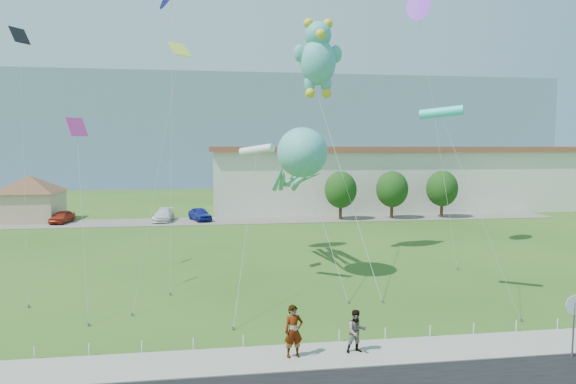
{
  "coord_description": "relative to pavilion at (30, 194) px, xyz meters",
  "views": [
    {
      "loc": [
        -4.16,
        -21.56,
        8.1
      ],
      "look_at": [
        0.21,
        8.0,
        5.5
      ],
      "focal_mm": 32.0,
      "sensor_mm": 36.0,
      "label": 1
    }
  ],
  "objects": [
    {
      "name": "pedestrian_right",
      "position": [
        25.34,
        -40.7,
        -2.08
      ],
      "size": [
        0.86,
        0.69,
        1.69
      ],
      "primitive_type": "imported",
      "rotation": [
        0.0,
        0.0,
        0.07
      ],
      "color": "gray",
      "rests_on": "sidewalk"
    },
    {
      "name": "tree_far",
      "position": [
        46.0,
        -4.0,
        0.36
      ],
      "size": [
        3.6,
        3.6,
        5.47
      ],
      "color": "#3F2B19",
      "rests_on": "ground"
    },
    {
      "name": "octopus_kite",
      "position": [
        25.25,
        -27.72,
        4.13
      ],
      "size": [
        3.09,
        11.91,
        9.32
      ],
      "color": "teal",
      "rests_on": "ground"
    },
    {
      "name": "small_kite_white",
      "position": [
        22.37,
        -30.05,
        4.86
      ],
      "size": [
        2.02,
        8.44,
        8.39
      ],
      "color": "silver",
      "rests_on": "ground"
    },
    {
      "name": "teddy_bear_kite",
      "position": [
        27.59,
        -22.17,
        11.72
      ],
      "size": [
        3.59,
        13.38,
        17.44
      ],
      "color": "teal",
      "rests_on": "ground"
    },
    {
      "name": "hill_ridge",
      "position": [
        24.0,
        82.0,
        9.48
      ],
      "size": [
        160.0,
        50.0,
        25.0
      ],
      "primitive_type": "cube",
      "color": "gray",
      "rests_on": "ground"
    },
    {
      "name": "small_kite_purple",
      "position": [
        35.46,
        -21.74,
        15.29
      ],
      "size": [
        1.8,
        7.25,
        19.48
      ],
      "color": "purple",
      "rests_on": "ground"
    },
    {
      "name": "stop_sign",
      "position": [
        33.5,
        -42.21,
        -1.15
      ],
      "size": [
        0.8,
        0.07,
        2.5
      ],
      "color": "slate",
      "rests_on": "ground"
    },
    {
      "name": "pedestrian_left",
      "position": [
        22.83,
        -40.77,
        -1.91
      ],
      "size": [
        0.79,
        0.58,
        2.02
      ],
      "primitive_type": "imported",
      "rotation": [
        0.0,
        0.0,
        0.14
      ],
      "color": "gray",
      "rests_on": "sidewalk"
    },
    {
      "name": "tree_near",
      "position": [
        34.0,
        -4.0,
        0.36
      ],
      "size": [
        3.6,
        3.6,
        5.47
      ],
      "color": "#3F2B19",
      "rests_on": "ground"
    },
    {
      "name": "parking_strip",
      "position": [
        24.0,
        -3.0,
        -2.99
      ],
      "size": [
        70.0,
        6.0,
        0.06
      ],
      "primitive_type": "cube",
      "color": "#59544C",
      "rests_on": "ground"
    },
    {
      "name": "warehouse",
      "position": [
        50.0,
        6.0,
        1.1
      ],
      "size": [
        61.0,
        15.0,
        8.2
      ],
      "color": "beige",
      "rests_on": "ground"
    },
    {
      "name": "rope_fence",
      "position": [
        24.0,
        -39.3,
        -2.77
      ],
      "size": [
        26.05,
        0.05,
        0.5
      ],
      "color": "white",
      "rests_on": "ground"
    },
    {
      "name": "small_kite_black",
      "position": [
        8.74,
        -26.87,
        9.84
      ],
      "size": [
        2.76,
        7.2,
        15.25
      ],
      "color": "black",
      "rests_on": "ground"
    },
    {
      "name": "parked_car_white",
      "position": [
        14.5,
        -2.41,
        -2.31
      ],
      "size": [
        2.24,
        4.68,
        1.32
      ],
      "primitive_type": "imported",
      "rotation": [
        0.0,
        0.0,
        -0.09
      ],
      "color": "white",
      "rests_on": "parking_strip"
    },
    {
      "name": "ground",
      "position": [
        24.0,
        -38.0,
        -3.02
      ],
      "size": [
        160.0,
        160.0,
        0.0
      ],
      "primitive_type": "plane",
      "color": "#295116",
      "rests_on": "ground"
    },
    {
      "name": "parked_car_blue",
      "position": [
        18.43,
        -2.53,
        -2.25
      ],
      "size": [
        3.0,
        4.51,
        1.43
      ],
      "primitive_type": "imported",
      "rotation": [
        0.0,
        0.0,
        0.35
      ],
      "color": "navy",
      "rests_on": "parking_strip"
    },
    {
      "name": "sidewalk",
      "position": [
        24.0,
        -40.75,
        -2.97
      ],
      "size": [
        80.0,
        2.5,
        0.1
      ],
      "primitive_type": "cube",
      "color": "gray",
      "rests_on": "ground"
    },
    {
      "name": "small_kite_cyan",
      "position": [
        31.65,
        -34.25,
        6.81
      ],
      "size": [
        2.7,
        5.06,
        10.35
      ],
      "color": "#35E2EE",
      "rests_on": "ground"
    },
    {
      "name": "parked_car_red",
      "position": [
        3.88,
        -2.24,
        -2.3
      ],
      "size": [
        2.16,
        4.08,
        1.32
      ],
      "primitive_type": "imported",
      "rotation": [
        0.0,
        0.0,
        -0.16
      ],
      "color": "#A12613",
      "rests_on": "parking_strip"
    },
    {
      "name": "tree_mid",
      "position": [
        40.0,
        -4.0,
        0.36
      ],
      "size": [
        3.6,
        3.6,
        5.47
      ],
      "color": "#3F2B19",
      "rests_on": "ground"
    },
    {
      "name": "small_kite_pink",
      "position": [
        12.75,
        -30.74,
        5.21
      ],
      "size": [
        2.3,
        6.36,
        9.64
      ],
      "color": "#F9379D",
      "rests_on": "ground"
    },
    {
      "name": "pavilion",
      "position": [
        0.0,
        0.0,
        0.0
      ],
      "size": [
        9.2,
        9.2,
        5.0
      ],
      "color": "tan",
      "rests_on": "ground"
    },
    {
      "name": "small_kite_yellow",
      "position": [
        17.77,
        -29.25,
        9.03
      ],
      "size": [
        2.81,
        6.87,
        14.23
      ],
      "color": "#C8E235",
      "rests_on": "ground"
    }
  ]
}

